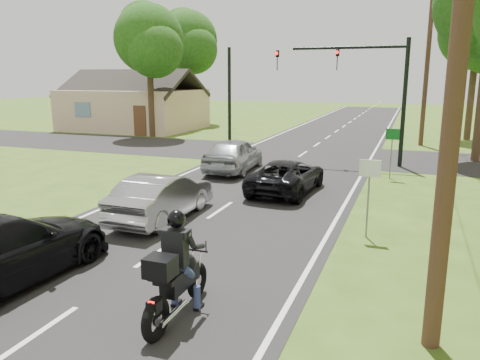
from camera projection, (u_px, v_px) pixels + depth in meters
name	position (u px, v px, depth m)	size (l,w,h in m)	color
ground	(157.00, 253.00, 11.50)	(140.00, 140.00, 0.00)	#345016
road	(272.00, 175.00, 20.66)	(8.00, 100.00, 0.01)	black
cross_road	(303.00, 154.00, 26.15)	(60.00, 7.00, 0.01)	black
motorcycle_rider	(176.00, 277.00, 8.24)	(0.66, 2.34, 2.02)	black
dark_suv	(287.00, 176.00, 17.45)	(2.02, 4.39, 1.22)	black
silver_sedan	(162.00, 197.00, 14.08)	(1.48, 4.24, 1.40)	#A2A2A7
silver_suv	(234.00, 154.00, 21.29)	(1.83, 4.54, 1.55)	#989C9F
traffic_signal	(365.00, 79.00, 22.29)	(6.38, 0.44, 6.00)	black
signal_pole_far	(229.00, 97.00, 29.10)	(0.20, 0.20, 6.00)	black
utility_pole_near	(462.00, 14.00, 6.47)	(1.60, 0.28, 10.00)	#503124
utility_pole_far	(427.00, 63.00, 28.45)	(1.60, 0.28, 10.00)	#503124
sign_white	(369.00, 179.00, 12.29)	(0.55, 0.07, 2.12)	slate
sign_green	(392.00, 141.00, 19.55)	(0.55, 0.07, 2.12)	slate
tree_left_near	(151.00, 43.00, 32.19)	(5.12, 4.96, 9.22)	#332316
tree_left_far	(189.00, 44.00, 41.85)	(5.76, 5.58, 10.14)	#332316
house	(135.00, 107.00, 38.52)	(10.20, 8.00, 4.84)	tan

